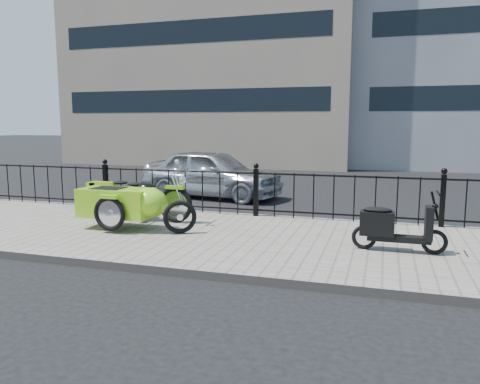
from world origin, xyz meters
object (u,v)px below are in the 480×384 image
(motorcycle_sidecar, at_px, (129,201))
(scooter, at_px, (392,227))
(sedan_car, at_px, (212,173))
(spare_tire, at_px, (180,217))

(motorcycle_sidecar, bearing_deg, scooter, -3.54)
(motorcycle_sidecar, height_order, sedan_car, sedan_car)
(scooter, height_order, sedan_car, sedan_car)
(scooter, bearing_deg, sedan_car, 134.34)
(motorcycle_sidecar, height_order, scooter, motorcycle_sidecar)
(sedan_car, bearing_deg, motorcycle_sidecar, -170.03)
(motorcycle_sidecar, distance_m, sedan_car, 4.42)
(scooter, relative_size, spare_tire, 2.34)
(scooter, distance_m, spare_tire, 3.44)
(motorcycle_sidecar, bearing_deg, sedan_car, 90.95)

